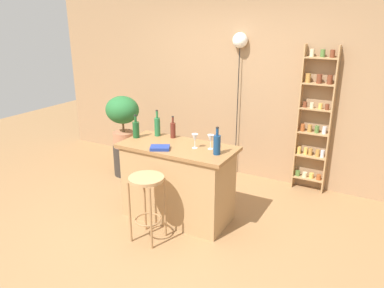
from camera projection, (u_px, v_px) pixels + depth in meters
The scene contains 15 objects.
ground at pixel (165, 228), 4.24m from camera, with size 12.00×12.00×0.00m, color olive.
back_wall at pixel (235, 81), 5.40m from camera, with size 6.40×0.10×2.80m, color #997551.
kitchen_counter at pixel (178, 182), 4.34m from camera, with size 1.33×0.63×0.91m.
bar_stool at pixel (147, 193), 3.86m from camera, with size 0.37×0.37×0.73m.
spice_shelf at pixel (314, 120), 4.87m from camera, with size 0.43×0.13×1.97m.
plant_stool at pixel (125, 160), 5.62m from camera, with size 0.35×0.35×0.45m, color #2D2823.
potted_plant at pixel (123, 116), 5.39m from camera, with size 0.50×0.45×0.76m.
bottle_sauce_amber at pixel (157, 126), 4.50m from camera, with size 0.07×0.07×0.32m.
bottle_vinegar at pixel (217, 144), 3.89m from camera, with size 0.08×0.08×0.30m.
bottle_olive_oil at pixel (136, 129), 4.43m from camera, with size 0.08×0.08×0.28m.
bottle_soda_blue at pixel (173, 130), 4.43m from camera, with size 0.06×0.06×0.27m.
wine_glass_left at pixel (211, 139), 4.04m from camera, with size 0.07×0.07×0.16m.
wine_glass_center at pixel (195, 138), 4.07m from camera, with size 0.07×0.07×0.16m.
cookbook at pixel (160, 148), 4.07m from camera, with size 0.21×0.15×0.04m, color navy.
pendant_globe_light at pixel (240, 42), 5.08m from camera, with size 0.21×0.21×2.09m.
Camera 1 is at (2.04, -3.09, 2.29)m, focal length 34.60 mm.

